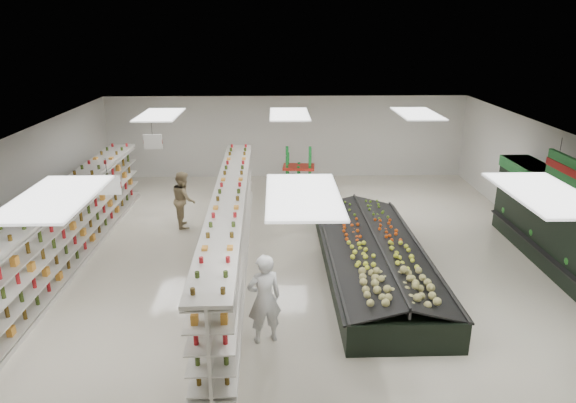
{
  "coord_description": "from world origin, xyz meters",
  "views": [
    {
      "loc": [
        -0.44,
        -11.9,
        5.79
      ],
      "look_at": [
        -0.12,
        0.83,
        1.39
      ],
      "focal_mm": 32.0,
      "sensor_mm": 36.0,
      "label": 1
    }
  ],
  "objects_px": {
    "gondola_center": "(231,231)",
    "produce_island": "(374,257)",
    "soda_endcap": "(299,169)",
    "gondola_left": "(64,233)",
    "shopper_background": "(184,199)",
    "shopper_main": "(264,299)"
  },
  "relations": [
    {
      "from": "gondola_center",
      "to": "produce_island",
      "type": "distance_m",
      "value": 3.63
    },
    {
      "from": "produce_island",
      "to": "gondola_center",
      "type": "bearing_deg",
      "value": 167.42
    },
    {
      "from": "gondola_center",
      "to": "soda_endcap",
      "type": "height_order",
      "value": "gondola_center"
    },
    {
      "from": "soda_endcap",
      "to": "produce_island",
      "type": "bearing_deg",
      "value": -78.04
    },
    {
      "from": "gondola_left",
      "to": "shopper_background",
      "type": "bearing_deg",
      "value": 46.23
    },
    {
      "from": "gondola_center",
      "to": "soda_endcap",
      "type": "bearing_deg",
      "value": 71.41
    },
    {
      "from": "gondola_center",
      "to": "shopper_main",
      "type": "bearing_deg",
      "value": -76.45
    },
    {
      "from": "gondola_center",
      "to": "shopper_main",
      "type": "distance_m",
      "value": 3.63
    },
    {
      "from": "shopper_main",
      "to": "produce_island",
      "type": "bearing_deg",
      "value": -151.61
    },
    {
      "from": "gondola_left",
      "to": "produce_island",
      "type": "relative_size",
      "value": 1.65
    },
    {
      "from": "gondola_left",
      "to": "shopper_background",
      "type": "relative_size",
      "value": 6.43
    },
    {
      "from": "soda_endcap",
      "to": "gondola_center",
      "type": "bearing_deg",
      "value": -107.58
    },
    {
      "from": "produce_island",
      "to": "soda_endcap",
      "type": "bearing_deg",
      "value": 101.96
    },
    {
      "from": "gondola_center",
      "to": "produce_island",
      "type": "relative_size",
      "value": 1.61
    },
    {
      "from": "gondola_center",
      "to": "produce_island",
      "type": "height_order",
      "value": "gondola_center"
    },
    {
      "from": "gondola_left",
      "to": "gondola_center",
      "type": "relative_size",
      "value": 1.02
    },
    {
      "from": "gondola_left",
      "to": "soda_endcap",
      "type": "distance_m",
      "value": 8.89
    },
    {
      "from": "gondola_center",
      "to": "shopper_background",
      "type": "distance_m",
      "value": 3.0
    },
    {
      "from": "gondola_left",
      "to": "shopper_main",
      "type": "xyz_separation_m",
      "value": [
        5.05,
        -3.44,
        0.04
      ]
    },
    {
      "from": "gondola_left",
      "to": "soda_endcap",
      "type": "xyz_separation_m",
      "value": [
        6.15,
        6.42,
        -0.15
      ]
    },
    {
      "from": "soda_endcap",
      "to": "shopper_background",
      "type": "relative_size",
      "value": 0.87
    },
    {
      "from": "produce_island",
      "to": "shopper_main",
      "type": "height_order",
      "value": "shopper_main"
    }
  ]
}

